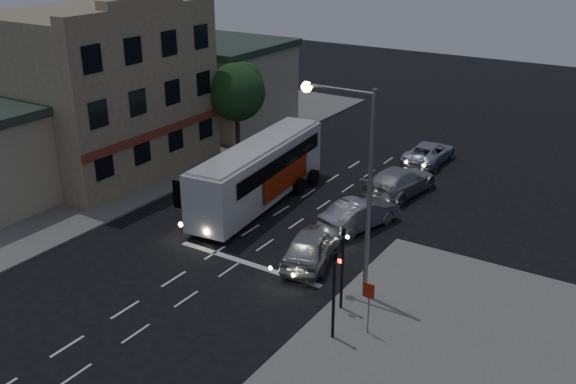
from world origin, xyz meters
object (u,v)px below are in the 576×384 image
Objects in this scene: traffic_signal_main at (342,259)px; regulatory_sign at (369,300)px; street_tree at (236,89)px; car_suv at (311,245)px; traffic_signal_side at (334,285)px; streetlight at (356,170)px; car_sedan_b at (400,181)px; car_sedan_c at (429,152)px; car_sedan_a at (360,214)px; tour_bus at (259,171)px.

regulatory_sign is (1.70, -1.01, -0.82)m from traffic_signal_main.
street_tree reaches higher than regulatory_sign.
traffic_signal_side is (3.90, -5.00, 1.58)m from car_suv.
street_tree reaches higher than traffic_signal_main.
car_sedan_b is at bearing 103.22° from streetlight.
traffic_signal_main reaches higher than regulatory_sign.
regulatory_sign reaches higher than car_sedan_c.
car_sedan_b is 1.15× the size of car_sedan_c.
traffic_signal_main and traffic_signal_side have the same top height.
car_sedan_c is 1.22× the size of traffic_signal_side.
streetlight reaches higher than regulatory_sign.
traffic_signal_side reaches higher than regulatory_sign.
regulatory_sign reaches higher than car_sedan_b.
car_sedan_b is (-0.04, 5.35, 0.05)m from car_sedan_a.
streetlight reaches higher than traffic_signal_main.
tour_bus reaches higher than car_sedan_a.
streetlight is (9.04, -6.09, 3.79)m from tour_bus.
car_suv is 6.39m from regulatory_sign.
car_sedan_c is at bearing 100.44° from streetlight.
traffic_signal_main is 0.46× the size of streetlight.
car_sedan_c is (-0.63, 11.74, -0.09)m from car_sedan_a.
streetlight is at bearing 136.87° from car_suv.
car_suv is at bearing -41.68° from street_tree.
car_sedan_a is (0.27, 4.60, -0.05)m from car_suv.
car_sedan_a reaches higher than car_sedan_c.
traffic_signal_main is 0.66× the size of street_tree.
car_sedan_b is 0.93× the size of street_tree.
street_tree is at bearing -56.29° from car_suv.
traffic_signal_side is at bearing 111.12° from car_sedan_b.
car_sedan_b is 13.41m from street_tree.
street_tree is (-16.51, 16.22, 2.08)m from traffic_signal_side.
tour_bus is 6.47m from car_sedan_a.
streetlight is (-1.96, 2.44, 4.14)m from regulatory_sign.
car_sedan_a is at bearing 93.43° from car_sedan_c.
traffic_signal_side is at bearing 101.66° from car_sedan_c.
car_sedan_a is 0.95× the size of car_sedan_c.
car_sedan_b reaches higher than car_sedan_c.
car_suv is 1.20× the size of traffic_signal_side.
car_suv is at bearing 127.96° from traffic_signal_side.
car_suv is at bearing 96.01° from car_sedan_b.
car_sedan_a is at bearing 97.73° from car_sedan_b.
regulatory_sign is at bearing -30.84° from traffic_signal_main.
car_suv is at bearing 102.83° from car_sedan_a.
regulatory_sign is 23.40m from street_tree.
traffic_signal_side is 0.46× the size of streetlight.
car_sedan_b is 1.41× the size of traffic_signal_main.
car_sedan_c is at bearing -77.36° from car_sedan_b.
car_suv is at bearing -42.20° from tour_bus.
tour_bus is at bearing 17.15° from car_sedan_a.
traffic_signal_main is at bearing 100.79° from car_sedan_c.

